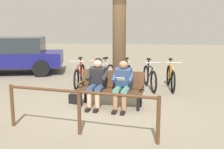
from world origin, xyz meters
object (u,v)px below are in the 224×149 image
at_px(bench, 111,86).
at_px(litter_bin, 97,81).
at_px(person_reading, 123,82).
at_px(bicycle_black, 171,77).
at_px(person_companion, 97,80).
at_px(bicycle_blue, 125,76).
at_px(bicycle_silver, 80,76).
at_px(bicycle_red, 103,76).
at_px(tree_trunk, 119,31).
at_px(parked_car, 11,54).
at_px(handbag, 75,99).
at_px(bicycle_green, 150,77).

bearing_deg(bench, litter_bin, -54.63).
bearing_deg(person_reading, bench, -26.98).
relative_size(litter_bin, bicycle_black, 0.47).
relative_size(bench, person_companion, 1.37).
distance_m(bench, bicycle_blue, 1.99).
bearing_deg(litter_bin, bicycle_silver, -49.82).
xyz_separation_m(person_reading, bicycle_red, (0.82, -2.21, -0.31)).
relative_size(tree_trunk, bicycle_blue, 2.17).
height_order(tree_trunk, parked_car, tree_trunk).
distance_m(tree_trunk, bicycle_black, 2.35).
distance_m(person_reading, tree_trunk, 1.64).
relative_size(handbag, litter_bin, 0.38).
xyz_separation_m(person_reading, person_companion, (0.63, -0.09, -0.00)).
height_order(litter_bin, bicycle_blue, bicycle_blue).
height_order(bicycle_green, bicycle_silver, same).
height_order(bench, handbag, bench).
height_order(person_reading, handbag, person_reading).
bearing_deg(bench, person_companion, 27.31).
bearing_deg(handbag, bench, 176.82).
bearing_deg(person_companion, bicycle_black, -124.77).
relative_size(handbag, tree_trunk, 0.08).
xyz_separation_m(litter_bin, bicycle_green, (-1.52, -0.84, -0.04)).
xyz_separation_m(bicycle_green, bicycle_red, (1.49, -0.09, 0.00)).
relative_size(person_companion, bicycle_silver, 0.71).
height_order(person_reading, litter_bin, person_reading).
distance_m(person_reading, bicycle_black, 2.58).
xyz_separation_m(bicycle_black, bicycle_silver, (2.90, 0.06, 0.00)).
bearing_deg(person_companion, tree_trunk, -104.18).
bearing_deg(bicycle_silver, bicycle_black, 88.38).
bearing_deg(litter_bin, person_companion, 100.27).
height_order(person_companion, bicycle_red, person_companion).
distance_m(handbag, bicycle_silver, 1.92).
distance_m(tree_trunk, parked_car, 5.65).
xyz_separation_m(bench, person_companion, (0.34, 0.12, 0.16)).
bearing_deg(parked_car, bicycle_black, 149.13).
bearing_deg(person_reading, bicycle_black, -112.94).
bearing_deg(parked_car, handbag, 119.73).
xyz_separation_m(litter_bin, bicycle_silver, (0.73, -0.86, -0.04)).
xyz_separation_m(bench, parked_car, (4.60, -3.91, 0.27)).
xyz_separation_m(person_companion, bicycle_green, (-1.30, -2.03, -0.30)).
height_order(tree_trunk, bicycle_blue, tree_trunk).
xyz_separation_m(handbag, bicycle_red, (-0.42, -1.95, 0.24)).
distance_m(bench, parked_car, 6.05).
relative_size(person_companion, bicycle_black, 0.71).
xyz_separation_m(person_reading, bicycle_silver, (1.58, -2.14, -0.31)).
bearing_deg(litter_bin, person_reading, 123.61).
distance_m(bicycle_blue, bicycle_silver, 1.47).
bearing_deg(bicycle_blue, handbag, -22.81).
distance_m(bicycle_green, bicycle_red, 1.49).
distance_m(bicycle_green, bicycle_silver, 2.24).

